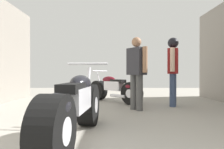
% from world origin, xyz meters
% --- Properties ---
extents(ground_plane, '(15.49, 15.49, 0.00)m').
position_xyz_m(ground_plane, '(0.00, 3.23, 0.00)').
color(ground_plane, '#9E998E').
extents(motorcycle_maroon_cruiser, '(0.63, 2.14, 1.00)m').
position_xyz_m(motorcycle_maroon_cruiser, '(-0.55, 1.92, 0.41)').
color(motorcycle_maroon_cruiser, black).
rests_on(motorcycle_maroon_cruiser, ground_plane).
extents(motorcycle_black_naked, '(1.53, 1.55, 0.91)m').
position_xyz_m(motorcycle_black_naked, '(-0.03, 5.28, 0.38)').
color(motorcycle_black_naked, black).
rests_on(motorcycle_black_naked, ground_plane).
extents(mechanic_in_blue, '(0.46, 0.60, 1.64)m').
position_xyz_m(mechanic_in_blue, '(0.45, 4.03, 0.93)').
color(mechanic_in_blue, '#4C4C4C').
rests_on(mechanic_in_blue, ground_plane).
extents(mechanic_with_helmet, '(0.38, 0.67, 1.73)m').
position_xyz_m(mechanic_with_helmet, '(1.44, 4.58, 1.04)').
color(mechanic_with_helmet, '#384766').
rests_on(mechanic_with_helmet, ground_plane).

